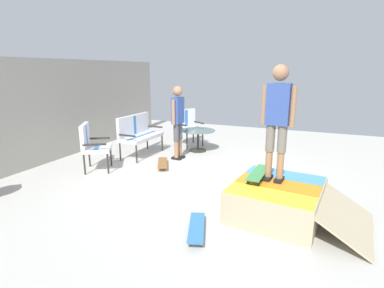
{
  "coord_description": "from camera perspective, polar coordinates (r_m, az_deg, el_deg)",
  "views": [
    {
      "loc": [
        -5.09,
        -1.8,
        2.13
      ],
      "look_at": [
        0.16,
        0.42,
        0.7
      ],
      "focal_mm": 28.01,
      "sensor_mm": 36.0,
      "label": 1
    }
  ],
  "objects": [
    {
      "name": "ground_plane",
      "position": [
        5.83,
        3.19,
        -7.93
      ],
      "size": [
        12.0,
        12.0,
        0.1
      ],
      "primitive_type": "cube",
      "color": "beige"
    },
    {
      "name": "back_wall_cinderblock",
      "position": [
        7.78,
        -25.75,
        5.7
      ],
      "size": [
        9.0,
        0.2,
        2.37
      ],
      "color": "#9E998E",
      "rests_on": "ground_plane"
    },
    {
      "name": "skate_ramp",
      "position": [
        4.68,
        16.17,
        -10.21
      ],
      "size": [
        1.54,
        2.02,
        0.5
      ],
      "color": "tan",
      "rests_on": "ground_plane"
    },
    {
      "name": "patio_bench",
      "position": [
        7.63,
        -10.25,
        2.4
      ],
      "size": [
        1.27,
        0.6,
        1.02
      ],
      "color": "#2D2823",
      "rests_on": "ground_plane"
    },
    {
      "name": "patio_chair_near_house",
      "position": [
        8.56,
        -0.77,
        3.86
      ],
      "size": [
        0.82,
        0.8,
        1.02
      ],
      "color": "#2D2823",
      "rests_on": "ground_plane"
    },
    {
      "name": "patio_chair_by_wall",
      "position": [
        6.7,
        -18.61,
        0.23
      ],
      "size": [
        0.81,
        0.79,
        1.02
      ],
      "color": "#2D2823",
      "rests_on": "ground_plane"
    },
    {
      "name": "patio_table",
      "position": [
        7.93,
        1.16,
        1.49
      ],
      "size": [
        0.9,
        0.9,
        0.57
      ],
      "color": "#2D2823",
      "rests_on": "ground_plane"
    },
    {
      "name": "person_watching",
      "position": [
        7.13,
        -2.71,
        5.2
      ],
      "size": [
        0.48,
        0.26,
        1.76
      ],
      "color": "black",
      "rests_on": "ground_plane"
    },
    {
      "name": "person_skater",
      "position": [
        4.47,
        16.02,
        5.29
      ],
      "size": [
        0.27,
        0.48,
        1.69
      ],
      "color": "black",
      "rests_on": "skate_ramp"
    },
    {
      "name": "skateboard_by_bench",
      "position": [
        6.76,
        -5.62,
        -3.62
      ],
      "size": [
        0.8,
        0.55,
        0.1
      ],
      "color": "brown",
      "rests_on": "ground_plane"
    },
    {
      "name": "skateboard_spare",
      "position": [
        4.13,
        0.87,
        -15.63
      ],
      "size": [
        0.82,
        0.45,
        0.1
      ],
      "color": "#3372B2",
      "rests_on": "ground_plane"
    },
    {
      "name": "skateboard_on_ramp",
      "position": [
        4.71,
        12.57,
        -5.43
      ],
      "size": [
        0.81,
        0.25,
        0.1
      ],
      "color": "#3F8C4C",
      "rests_on": "skate_ramp"
    }
  ]
}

